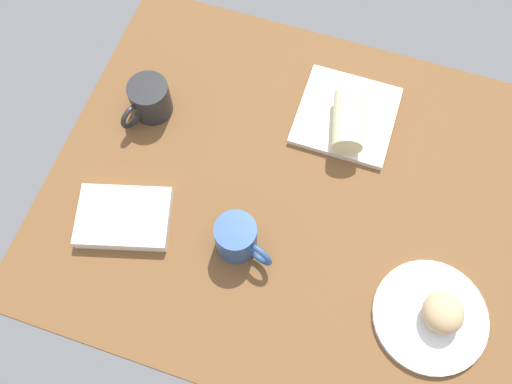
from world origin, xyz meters
TOP-DOWN VIEW (x-y plane):
  - dining_table at (0.00, 0.00)cm, footprint 110.00×90.00cm
  - round_plate at (-33.86, 17.94)cm, footprint 23.47×23.47cm
  - scone_pastry at (-35.24, 17.56)cm, footprint 10.71×10.90cm
  - square_plate at (-5.62, -22.71)cm, footprint 22.52×22.52cm
  - sauce_cup at (-4.60, -27.65)cm, footprint 4.57×4.57cm
  - breakfast_wrap at (-6.44, -18.75)cm, footprint 10.05×15.55cm
  - book_stack at (33.79, 18.00)cm, footprint 22.95×18.87cm
  - coffee_mug at (39.04, -10.06)cm, footprint 9.47×13.86cm
  - second_mug at (8.28, 15.69)cm, footprint 13.41×8.85cm

SIDE VIEW (x-z plane):
  - dining_table at x=0.00cm, z-range 0.00..4.00cm
  - round_plate at x=-33.86cm, z-range 4.00..5.40cm
  - square_plate at x=-5.62cm, z-range 4.00..5.60cm
  - book_stack at x=33.79cm, z-range 4.00..7.02cm
  - sauce_cup at x=-4.60cm, z-range 5.69..8.07cm
  - scone_pastry at x=-35.24cm, z-range 5.40..11.77cm
  - coffee_mug at x=39.04cm, z-range 4.11..13.08cm
  - second_mug at x=8.28cm, z-range 4.11..13.34cm
  - breakfast_wrap at x=-6.44cm, z-range 5.60..12.64cm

